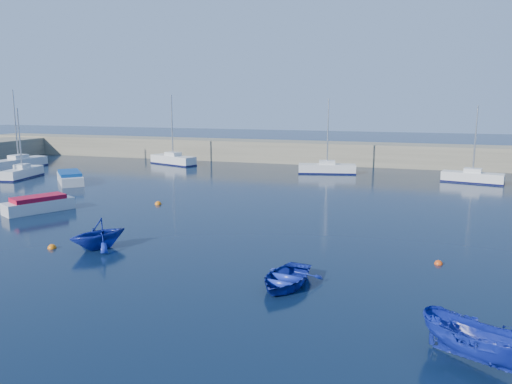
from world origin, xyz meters
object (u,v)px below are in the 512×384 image
(sailboat_4, at_px, (19,163))
(sailboat_5, at_px, (173,160))
(sailboat_3, at_px, (23,173))
(dinghy_center, at_px, (285,278))
(motorboat_2, at_px, (70,178))
(dinghy_right, at_px, (479,343))
(sailboat_6, at_px, (327,168))
(dinghy_left, at_px, (98,234))
(motorboat_1, at_px, (39,204))
(sailboat_7, at_px, (472,177))

(sailboat_4, relative_size, sailboat_5, 1.06)
(sailboat_3, bearing_deg, dinghy_center, -41.20)
(motorboat_2, bearing_deg, sailboat_5, 35.55)
(sailboat_5, height_order, dinghy_right, sailboat_5)
(sailboat_5, height_order, sailboat_6, sailboat_5)
(sailboat_6, relative_size, dinghy_left, 2.56)
(sailboat_3, relative_size, sailboat_4, 0.79)
(sailboat_5, xyz_separation_m, motorboat_2, (-3.03, -15.39, -0.07))
(sailboat_6, relative_size, motorboat_1, 1.63)
(sailboat_6, distance_m, motorboat_1, 29.52)
(sailboat_6, bearing_deg, sailboat_3, 101.86)
(sailboat_3, xyz_separation_m, dinghy_right, (39.72, -25.17, 0.15))
(sailboat_3, height_order, dinghy_left, sailboat_3)
(sailboat_6, bearing_deg, sailboat_7, -109.04)
(sailboat_3, xyz_separation_m, sailboat_4, (-5.94, 5.93, 0.05))
(motorboat_2, distance_m, dinghy_left, 23.00)
(sailboat_4, distance_m, dinghy_left, 36.85)
(sailboat_3, bearing_deg, sailboat_4, 126.25)
(motorboat_1, bearing_deg, sailboat_7, 64.44)
(dinghy_center, height_order, dinghy_left, dinghy_left)
(sailboat_7, bearing_deg, dinghy_center, 174.40)
(sailboat_6, distance_m, dinghy_right, 39.27)
(sailboat_4, bearing_deg, motorboat_2, -23.74)
(dinghy_right, bearing_deg, sailboat_6, 47.97)
(sailboat_6, distance_m, motorboat_2, 26.05)
(motorboat_1, xyz_separation_m, dinghy_center, (20.20, -8.62, -0.16))
(dinghy_right, bearing_deg, dinghy_center, 89.50)
(dinghy_left, bearing_deg, sailboat_3, 168.75)
(dinghy_center, distance_m, dinghy_right, 8.40)
(sailboat_3, distance_m, dinghy_right, 47.02)
(motorboat_1, distance_m, dinghy_center, 21.97)
(dinghy_left, bearing_deg, sailboat_5, 139.40)
(sailboat_7, relative_size, dinghy_center, 2.03)
(sailboat_3, relative_size, motorboat_2, 1.33)
(motorboat_2, bearing_deg, motorboat_1, -105.10)
(motorboat_1, xyz_separation_m, motorboat_2, (-5.87, 10.95, -0.01))
(sailboat_7, distance_m, motorboat_2, 38.31)
(motorboat_2, bearing_deg, sailboat_3, 126.97)
(dinghy_left, bearing_deg, dinghy_right, 8.29)
(sailboat_6, xyz_separation_m, motorboat_2, (-22.19, -13.66, -0.03))
(motorboat_1, bearing_deg, sailboat_5, 123.91)
(sailboat_7, xyz_separation_m, dinghy_right, (-3.27, -35.87, 0.17))
(sailboat_5, bearing_deg, dinghy_right, -121.48)
(sailboat_4, bearing_deg, sailboat_5, 33.93)
(sailboat_5, xyz_separation_m, dinghy_right, (30.13, -39.43, 0.12))
(motorboat_1, relative_size, dinghy_right, 1.31)
(sailboat_5, xyz_separation_m, sailboat_7, (33.40, -3.56, -0.05))
(dinghy_left, height_order, dinghy_right, dinghy_left)
(sailboat_7, bearing_deg, dinghy_left, 156.53)
(sailboat_4, height_order, dinghy_right, sailboat_4)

